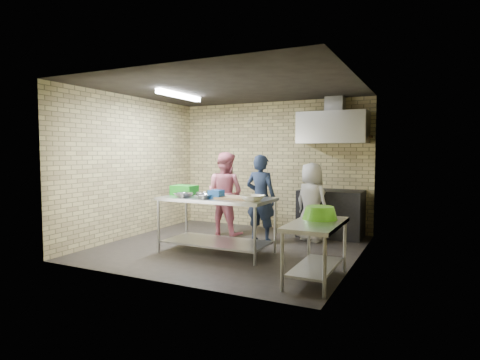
# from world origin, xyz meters

# --- Properties ---
(floor) EXTENTS (4.20, 4.20, 0.00)m
(floor) POSITION_xyz_m (0.00, 0.00, 0.00)
(floor) COLOR black
(floor) RESTS_ON ground
(ceiling) EXTENTS (4.20, 4.20, 0.00)m
(ceiling) POSITION_xyz_m (0.00, 0.00, 2.70)
(ceiling) COLOR black
(ceiling) RESTS_ON ground
(back_wall) EXTENTS (4.20, 0.06, 2.70)m
(back_wall) POSITION_xyz_m (0.00, 2.00, 1.35)
(back_wall) COLOR #C6B87B
(back_wall) RESTS_ON ground
(front_wall) EXTENTS (4.20, 0.06, 2.70)m
(front_wall) POSITION_xyz_m (0.00, -2.00, 1.35)
(front_wall) COLOR #C6B87B
(front_wall) RESTS_ON ground
(left_wall) EXTENTS (0.06, 4.00, 2.70)m
(left_wall) POSITION_xyz_m (-2.10, 0.00, 1.35)
(left_wall) COLOR #C6B87B
(left_wall) RESTS_ON ground
(right_wall) EXTENTS (0.06, 4.00, 2.70)m
(right_wall) POSITION_xyz_m (2.10, 0.00, 1.35)
(right_wall) COLOR #C6B87B
(right_wall) RESTS_ON ground
(prep_table) EXTENTS (1.81, 0.90, 0.90)m
(prep_table) POSITION_xyz_m (-0.02, -0.42, 0.45)
(prep_table) COLOR silver
(prep_table) RESTS_ON floor
(side_counter) EXTENTS (0.60, 1.20, 0.75)m
(side_counter) POSITION_xyz_m (1.80, -1.10, 0.38)
(side_counter) COLOR silver
(side_counter) RESTS_ON floor
(stove) EXTENTS (1.20, 0.70, 0.90)m
(stove) POSITION_xyz_m (1.35, 1.65, 0.45)
(stove) COLOR black
(stove) RESTS_ON floor
(range_hood) EXTENTS (1.30, 0.60, 0.60)m
(range_hood) POSITION_xyz_m (1.35, 1.70, 2.10)
(range_hood) COLOR silver
(range_hood) RESTS_ON back_wall
(hood_duct) EXTENTS (0.35, 0.30, 0.30)m
(hood_duct) POSITION_xyz_m (1.35, 1.85, 2.55)
(hood_duct) COLOR #A5A8AD
(hood_duct) RESTS_ON back_wall
(wall_shelf) EXTENTS (0.80, 0.20, 0.04)m
(wall_shelf) POSITION_xyz_m (1.65, 1.89, 1.92)
(wall_shelf) COLOR #3F2B19
(wall_shelf) RESTS_ON back_wall
(fluorescent_fixture) EXTENTS (0.10, 1.25, 0.08)m
(fluorescent_fixture) POSITION_xyz_m (-1.00, 0.00, 2.64)
(fluorescent_fixture) COLOR white
(fluorescent_fixture) RESTS_ON ceiling
(green_crate) EXTENTS (0.40, 0.30, 0.16)m
(green_crate) POSITION_xyz_m (-0.72, -0.30, 0.98)
(green_crate) COLOR green
(green_crate) RESTS_ON prep_table
(blue_tub) EXTENTS (0.20, 0.20, 0.13)m
(blue_tub) POSITION_xyz_m (0.03, -0.52, 0.97)
(blue_tub) COLOR blue
(blue_tub) RESTS_ON prep_table
(cutting_board) EXTENTS (0.55, 0.42, 0.03)m
(cutting_board) POSITION_xyz_m (0.33, -0.44, 0.92)
(cutting_board) COLOR tan
(cutting_board) RESTS_ON prep_table
(mixing_bowl_a) EXTENTS (0.34, 0.34, 0.07)m
(mixing_bowl_a) POSITION_xyz_m (-0.52, -0.62, 0.94)
(mixing_bowl_a) COLOR #B4B6BC
(mixing_bowl_a) RESTS_ON prep_table
(mixing_bowl_b) EXTENTS (0.26, 0.26, 0.07)m
(mixing_bowl_b) POSITION_xyz_m (-0.32, -0.37, 0.94)
(mixing_bowl_b) COLOR silver
(mixing_bowl_b) RESTS_ON prep_table
(mixing_bowl_c) EXTENTS (0.31, 0.31, 0.06)m
(mixing_bowl_c) POSITION_xyz_m (-0.12, -0.64, 0.94)
(mixing_bowl_c) COLOR #ABAEB1
(mixing_bowl_c) RESTS_ON prep_table
(ceramic_bowl) EXTENTS (0.42, 0.42, 0.09)m
(ceramic_bowl) POSITION_xyz_m (0.68, -0.57, 0.95)
(ceramic_bowl) COLOR beige
(ceramic_bowl) RESTS_ON prep_table
(green_basin) EXTENTS (0.46, 0.46, 0.17)m
(green_basin) POSITION_xyz_m (1.78, -0.85, 0.83)
(green_basin) COLOR #59C626
(green_basin) RESTS_ON side_counter
(bottle_red) EXTENTS (0.07, 0.07, 0.18)m
(bottle_red) POSITION_xyz_m (1.40, 1.89, 2.03)
(bottle_red) COLOR #B22619
(bottle_red) RESTS_ON wall_shelf
(bottle_green) EXTENTS (0.06, 0.06, 0.15)m
(bottle_green) POSITION_xyz_m (1.80, 1.89, 2.02)
(bottle_green) COLOR green
(bottle_green) RESTS_ON wall_shelf
(man_navy) EXTENTS (0.60, 0.41, 1.59)m
(man_navy) POSITION_xyz_m (0.29, 0.67, 0.79)
(man_navy) COLOR #151D34
(man_navy) RESTS_ON floor
(woman_pink) EXTENTS (0.86, 0.71, 1.63)m
(woman_pink) POSITION_xyz_m (-0.58, 0.92, 0.82)
(woman_pink) COLOR pink
(woman_pink) RESTS_ON floor
(woman_white) EXTENTS (0.83, 0.71, 1.44)m
(woman_white) POSITION_xyz_m (1.11, 1.12, 0.72)
(woman_white) COLOR silver
(woman_white) RESTS_ON floor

